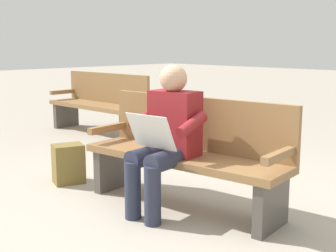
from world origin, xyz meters
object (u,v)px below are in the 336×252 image
bench_far (100,103)px  backpack (68,164)px  bench_near (188,151)px  person_seated (166,135)px

bench_far → backpack: bearing=134.3°
bench_near → backpack: 1.32m
bench_near → person_seated: size_ratio=1.56×
bench_near → backpack: (1.24, 0.37, -0.27)m
bench_far → person_seated: bearing=149.9°
bench_near → bench_far: size_ratio=1.02×
person_seated → bench_far: 3.50m
person_seated → bench_far: bearing=-34.7°
bench_near → backpack: size_ratio=4.85×
bench_near → person_seated: (0.02, 0.24, 0.17)m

